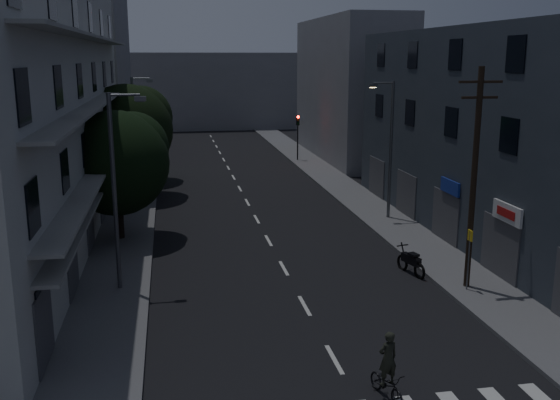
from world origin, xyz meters
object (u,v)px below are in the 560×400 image
object	(u,v)px
utility_pole	(474,175)
bus_stop_sign	(469,249)
motorcycle	(411,263)
cyclist	(387,376)

from	to	relation	value
utility_pole	bus_stop_sign	world-z (taller)	utility_pole
motorcycle	cyclist	bearing A→B (deg)	-128.93
bus_stop_sign	motorcycle	distance (m)	3.25
utility_pole	bus_stop_sign	size ratio (longest dim) A/B	3.56
utility_pole	motorcycle	xyz separation A→B (m)	(-1.58, 2.22, -4.35)
utility_pole	motorcycle	distance (m)	5.13
bus_stop_sign	cyclist	world-z (taller)	bus_stop_sign
cyclist	motorcycle	bearing A→B (deg)	50.59
bus_stop_sign	cyclist	size ratio (longest dim) A/B	1.24
utility_pole	bus_stop_sign	xyz separation A→B (m)	(-0.18, -0.37, -2.98)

